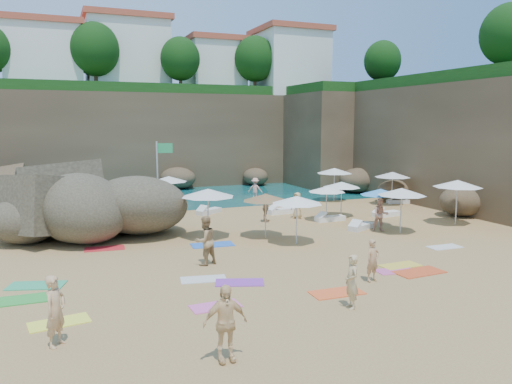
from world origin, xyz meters
name	(u,v)px	position (x,y,z in m)	size (l,w,h in m)	color
ground	(240,247)	(0.00, 0.00, 0.00)	(120.00, 120.00, 0.00)	tan
seawater	(137,178)	(0.00, 30.00, 0.00)	(120.00, 120.00, 0.00)	#0C4751
cliff_back	(166,140)	(2.00, 25.00, 4.00)	(44.00, 8.00, 8.00)	brown
cliff_right	(446,144)	(19.00, 8.00, 4.00)	(8.00, 30.00, 8.00)	brown
cliff_corner	(336,139)	(17.00, 20.00, 4.00)	(10.00, 12.00, 8.00)	brown
rock_promontory	(2,207)	(-11.00, 16.00, 0.00)	(12.00, 7.00, 2.00)	brown
clifftop_buildings	(173,60)	(2.96, 25.79, 11.24)	(28.48, 9.48, 7.00)	white
clifftop_trees	(212,52)	(4.78, 19.52, 11.26)	(35.60, 23.82, 4.40)	#11380F
rock_outcrop	(59,237)	(-7.58, 5.13, 0.00)	(8.44, 6.33, 3.38)	brown
flag_pole	(160,172)	(-2.36, 5.94, 2.92)	(0.89, 0.23, 4.58)	silver
parasol_0	(169,179)	(-0.97, 10.35, 2.03)	(2.34, 2.34, 2.21)	silver
parasol_1	(342,185)	(8.03, 4.45, 1.93)	(2.22, 2.22, 2.10)	silver
parasol_2	(334,171)	(10.74, 9.80, 2.18)	(2.51, 2.51, 2.37)	silver
parasol_3	(327,189)	(6.62, 3.73, 1.82)	(2.10, 2.10, 1.99)	silver
parasol_4	(470,181)	(15.97, 2.57, 2.03)	(2.33, 2.33, 2.21)	silver
parasol_5	(208,193)	(-0.86, 2.05, 2.23)	(2.57, 2.57, 2.43)	silver
parasol_6	(266,197)	(1.79, 1.24, 1.97)	(2.27, 2.27, 2.15)	silver
parasol_7	(393,175)	(13.54, 6.92, 2.07)	(2.38, 2.38, 2.26)	silver
parasol_8	(402,192)	(8.55, -0.37, 2.10)	(2.42, 2.42, 2.29)	silver
parasol_9	(297,200)	(2.60, -0.49, 2.05)	(2.36, 2.36, 2.24)	silver
parasol_10	(381,192)	(8.43, 1.21, 1.90)	(2.18, 2.18, 2.07)	silver
parasol_11	(458,184)	(12.72, 0.20, 2.26)	(2.60, 2.60, 2.46)	silver
lounger_0	(209,211)	(1.07, 8.45, 0.14)	(1.79, 0.60, 0.28)	silver
lounger_1	(386,214)	(10.64, 3.60, 0.14)	(1.82, 0.61, 0.28)	white
lounger_2	(283,211)	(5.35, 6.81, 0.16)	(1.99, 0.66, 0.31)	white
lounger_3	(330,219)	(6.81, 3.63, 0.14)	(1.75, 0.58, 0.27)	white
lounger_4	(399,201)	(14.46, 7.29, 0.13)	(1.66, 0.55, 0.26)	silver
lounger_5	(361,227)	(7.21, 1.08, 0.14)	(1.76, 0.59, 0.27)	silver
towel_1	(215,306)	(-3.26, -6.68, 0.01)	(1.51, 0.76, 0.03)	#ED5CB3
towel_2	(337,293)	(0.81, -7.03, 0.02)	(1.76, 0.88, 0.03)	#FF5E28
towel_3	(24,299)	(-8.71, -3.86, 0.02)	(1.90, 0.95, 0.03)	green
towel_4	(59,322)	(-7.69, -6.23, 0.01)	(1.62, 0.81, 0.03)	#FDFF43
towel_5	(203,279)	(-2.86, -4.00, 0.01)	(1.62, 0.81, 0.03)	silver
towel_6	(240,282)	(-1.79, -4.83, 0.01)	(1.69, 0.85, 0.03)	purple
towel_7	(105,249)	(-5.71, 1.86, 0.02)	(1.71, 0.86, 0.03)	red
towel_8	(212,245)	(-1.07, 0.73, 0.02)	(1.92, 0.96, 0.03)	blue
towel_9	(395,271)	(4.14, -5.73, 0.01)	(1.48, 0.74, 0.03)	#D75398
towel_10	(419,272)	(4.86, -6.21, 0.02)	(1.90, 0.95, 0.03)	#DC4C22
towel_11	(36,285)	(-8.38, -2.51, 0.02)	(1.85, 0.93, 0.03)	#2FA56A
towel_12	(400,265)	(4.77, -5.23, 0.01)	(1.59, 0.80, 0.03)	yellow
towel_13	(445,247)	(8.49, -3.58, 0.01)	(1.54, 0.77, 0.03)	silver
person_stand_0	(55,311)	(-7.75, -7.74, 0.91)	(0.66, 0.44, 1.82)	tan
person_stand_1	(205,241)	(-2.27, -2.21, 0.97)	(0.95, 0.74, 1.94)	#A37F51
person_stand_2	(255,189)	(5.71, 12.29, 0.81)	(1.05, 0.43, 1.62)	#EF9C88
person_stand_3	(266,208)	(3.32, 4.80, 0.81)	(0.95, 0.40, 1.63)	#95704A
person_stand_4	(297,205)	(5.42, 5.05, 0.77)	(0.75, 0.41, 1.53)	tan
person_stand_5	(40,210)	(-8.42, 8.14, 0.90)	(1.67, 0.48, 1.80)	#A36351
person_stand_6	(352,282)	(0.51, -8.33, 0.83)	(0.60, 0.40, 1.65)	tan
person_lie_1	(225,352)	(-4.10, -10.13, 0.22)	(1.07, 1.83, 0.45)	#F3C88A
person_lie_4	(372,277)	(2.60, -6.44, 0.18)	(0.54, 1.48, 0.35)	tan
person_lie_5	(380,226)	(7.72, 0.18, 0.32)	(0.82, 1.69, 0.64)	tan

